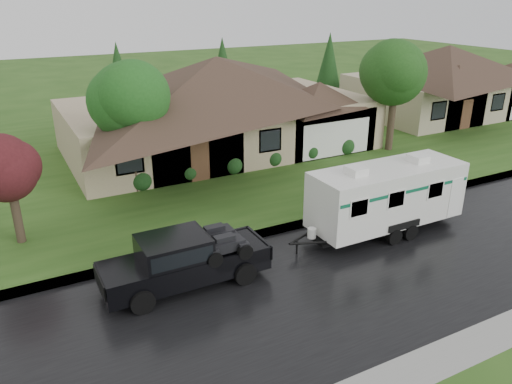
% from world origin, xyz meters
% --- Properties ---
extents(ground, '(140.00, 140.00, 0.00)m').
position_xyz_m(ground, '(0.00, 0.00, 0.00)').
color(ground, '#294E18').
rests_on(ground, ground).
extents(road, '(140.00, 8.00, 0.01)m').
position_xyz_m(road, '(0.00, -2.00, 0.01)').
color(road, black).
rests_on(road, ground).
extents(curb, '(140.00, 0.50, 0.15)m').
position_xyz_m(curb, '(0.00, 2.25, 0.07)').
color(curb, gray).
rests_on(curb, ground).
extents(lawn, '(140.00, 26.00, 0.15)m').
position_xyz_m(lawn, '(0.00, 15.00, 0.07)').
color(lawn, '#294E18').
rests_on(lawn, ground).
extents(house_main, '(19.44, 10.80, 6.90)m').
position_xyz_m(house_main, '(2.29, 13.84, 3.59)').
color(house_main, tan).
rests_on(house_main, lawn).
extents(house_neighbor, '(15.12, 9.72, 6.45)m').
position_xyz_m(house_neighbor, '(22.27, 14.34, 3.32)').
color(house_neighbor, '#B8AB89').
rests_on(house_neighbor, lawn).
extents(tree_left_green, '(3.84, 3.84, 6.35)m').
position_xyz_m(tree_left_green, '(-4.59, 9.21, 4.55)').
color(tree_left_green, '#382B1E').
rests_on(tree_left_green, lawn).
extents(tree_red, '(2.59, 2.59, 4.29)m').
position_xyz_m(tree_red, '(-10.07, 5.93, 3.12)').
color(tree_red, '#382B1E').
rests_on(tree_red, lawn).
extents(tree_right_green, '(3.96, 3.96, 6.55)m').
position_xyz_m(tree_right_green, '(11.22, 8.69, 4.70)').
color(tree_right_green, '#382B1E').
rests_on(tree_right_green, lawn).
extents(shrub_row, '(13.60, 1.00, 1.00)m').
position_xyz_m(shrub_row, '(2.00, 9.30, 0.65)').
color(shrub_row, '#143814').
rests_on(shrub_row, lawn).
extents(pickup_truck, '(5.61, 2.13, 1.87)m').
position_xyz_m(pickup_truck, '(-5.44, 0.20, 1.00)').
color(pickup_truck, black).
rests_on(pickup_truck, ground).
extents(travel_trailer, '(6.92, 2.43, 3.10)m').
position_xyz_m(travel_trailer, '(3.37, 0.20, 1.65)').
color(travel_trailer, white).
rests_on(travel_trailer, ground).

